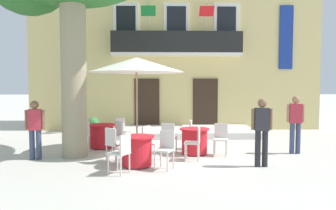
{
  "coord_description": "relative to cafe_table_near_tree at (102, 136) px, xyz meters",
  "views": [
    {
      "loc": [
        -0.74,
        -9.43,
        2.02
      ],
      "look_at": [
        -0.4,
        2.21,
        1.3
      ],
      "focal_mm": 34.72,
      "sensor_mm": 36.0,
      "label": 1
    }
  ],
  "objects": [
    {
      "name": "ground_plane",
      "position": [
        2.56,
        -0.95,
        -0.39
      ],
      "size": [
        120.0,
        120.0,
        0.0
      ],
      "primitive_type": "plane",
      "color": "beige"
    },
    {
      "name": "building_facade",
      "position": [
        2.61,
        6.04,
        3.36
      ],
      "size": [
        13.0,
        5.09,
        7.5
      ],
      "color": "#DBC67F",
      "rests_on": "ground"
    },
    {
      "name": "entrance_step_platform",
      "position": [
        2.61,
        2.71,
        -0.27
      ],
      "size": [
        6.15,
        2.68,
        0.25
      ],
      "primitive_type": "cube",
      "color": "silver",
      "rests_on": "ground"
    },
    {
      "name": "cafe_table_near_tree",
      "position": [
        0.0,
        0.0,
        0.0
      ],
      "size": [
        0.86,
        0.86,
        0.76
      ],
      "color": "red",
      "rests_on": "ground"
    },
    {
      "name": "cafe_chair_near_tree_0",
      "position": [
        -0.49,
        -0.57,
        0.14
      ],
      "size": [
        0.57,
        0.57,
        0.91
      ],
      "color": "silver",
      "rests_on": "ground"
    },
    {
      "name": "cafe_chair_near_tree_1",
      "position": [
        0.53,
        -0.53,
        0.14
      ],
      "size": [
        0.56,
        0.56,
        0.91
      ],
      "color": "silver",
      "rests_on": "ground"
    },
    {
      "name": "cafe_chair_near_tree_2",
      "position": [
        0.57,
        0.49,
        0.14
      ],
      "size": [
        0.56,
        0.56,
        0.91
      ],
      "color": "silver",
      "rests_on": "ground"
    },
    {
      "name": "cafe_chair_near_tree_3",
      "position": [
        -0.49,
        0.57,
        0.14
      ],
      "size": [
        0.56,
        0.56,
        0.91
      ],
      "color": "silver",
      "rests_on": "ground"
    },
    {
      "name": "cafe_table_middle",
      "position": [
        1.28,
        -2.39,
        0.0
      ],
      "size": [
        0.86,
        0.86,
        0.76
      ],
      "color": "red",
      "rests_on": "ground"
    },
    {
      "name": "cafe_chair_middle_0",
      "position": [
        0.65,
        -1.98,
        0.14
      ],
      "size": [
        0.56,
        0.56,
        0.91
      ],
      "color": "silver",
      "rests_on": "ground"
    },
    {
      "name": "cafe_chair_middle_1",
      "position": [
        0.98,
        -3.09,
        0.14
      ],
      "size": [
        0.54,
        0.54,
        0.91
      ],
      "color": "silver",
      "rests_on": "ground"
    },
    {
      "name": "cafe_chair_middle_2",
      "position": [
        1.99,
        -2.67,
        0.14
      ],
      "size": [
        0.54,
        0.54,
        0.91
      ],
      "color": "silver",
      "rests_on": "ground"
    },
    {
      "name": "cafe_chair_middle_3",
      "position": [
        1.57,
        -1.7,
        0.14
      ],
      "size": [
        0.54,
        0.54,
        0.91
      ],
      "color": "silver",
      "rests_on": "ground"
    },
    {
      "name": "cafe_table_front",
      "position": [
        2.87,
        -1.04,
        0.0
      ],
      "size": [
        0.86,
        0.86,
        0.76
      ],
      "color": "red",
      "rests_on": "ground"
    },
    {
      "name": "cafe_chair_front_0",
      "position": [
        3.61,
        -1.18,
        0.14
      ],
      "size": [
        0.5,
        0.5,
        0.91
      ],
      "color": "silver",
      "rests_on": "ground"
    },
    {
      "name": "cafe_chair_front_1",
      "position": [
        2.93,
        -0.29,
        0.14
      ],
      "size": [
        0.47,
        0.47,
        0.91
      ],
      "color": "silver",
      "rests_on": "ground"
    },
    {
      "name": "cafe_chair_front_2",
      "position": [
        2.12,
        -0.92,
        0.14
      ],
      "size": [
        0.49,
        0.49,
        0.91
      ],
      "color": "silver",
      "rests_on": "ground"
    },
    {
      "name": "cafe_chair_front_3",
      "position": [
        2.8,
        -1.79,
        0.14
      ],
      "size": [
        0.47,
        0.47,
        0.91
      ],
      "color": "silver",
      "rests_on": "ground"
    },
    {
      "name": "cafe_umbrella",
      "position": [
        1.16,
        -0.54,
        2.22
      ],
      "size": [
        2.9,
        2.9,
        2.85
      ],
      "color": "#997A56",
      "rests_on": "ground"
    },
    {
      "name": "ground_planter_left",
      "position": [
        -0.82,
        2.69,
        0.01
      ],
      "size": [
        0.45,
        0.45,
        0.72
      ],
      "color": "#995638",
      "rests_on": "ground"
    },
    {
      "name": "pedestrian_near_entrance",
      "position": [
        4.36,
        -2.52,
        0.56
      ],
      "size": [
        0.53,
        0.28,
        1.69
      ],
      "color": "#232328",
      "rests_on": "ground"
    },
    {
      "name": "pedestrian_mid_plaza",
      "position": [
        5.84,
        -1.03,
        0.57
      ],
      "size": [
        0.53,
        0.3,
        1.7
      ],
      "color": "#384260",
      "rests_on": "ground"
    },
    {
      "name": "pedestrian_by_tree",
      "position": [
        -1.52,
        -1.57,
        0.51
      ],
      "size": [
        0.53,
        0.29,
        1.6
      ],
      "color": "#384260",
      "rests_on": "ground"
    }
  ]
}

